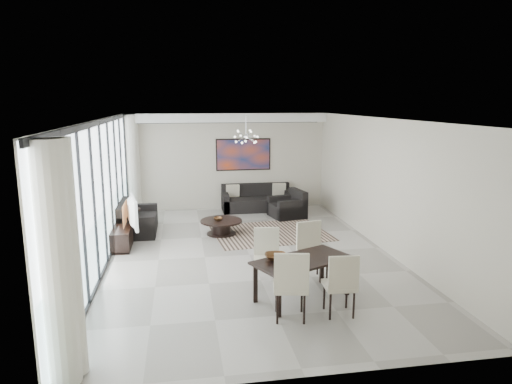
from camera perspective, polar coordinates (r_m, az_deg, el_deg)
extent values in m
cube|color=#A8A39B|center=(9.93, -0.84, -7.80)|extent=(6.00, 9.00, 0.02)
cube|color=white|center=(9.38, -0.90, 9.05)|extent=(6.00, 9.00, 0.02)
cube|color=beige|center=(13.95, -3.63, 3.84)|extent=(6.00, 0.02, 2.90)
cube|color=beige|center=(5.30, 6.48, -8.75)|extent=(6.00, 0.02, 2.90)
cube|color=beige|center=(10.42, 15.62, 0.88)|extent=(0.02, 9.00, 2.90)
cube|color=silver|center=(9.58, -18.78, -0.19)|extent=(0.01, 8.95, 2.85)
cube|color=black|center=(9.41, -19.08, 8.20)|extent=(0.04, 8.95, 0.10)
cube|color=black|center=(9.94, -18.03, -8.23)|extent=(0.04, 8.95, 0.06)
cube|color=black|center=(5.79, -24.64, -8.01)|extent=(0.04, 0.05, 2.88)
cube|color=black|center=(6.71, -22.46, -5.24)|extent=(0.04, 0.05, 2.88)
cube|color=black|center=(7.65, -20.83, -3.14)|extent=(0.04, 0.05, 2.88)
cube|color=black|center=(8.61, -19.56, -1.50)|extent=(0.04, 0.05, 2.88)
cube|color=black|center=(9.57, -18.54, -0.18)|extent=(0.04, 0.05, 2.88)
cube|color=black|center=(10.55, -17.72, 0.89)|extent=(0.04, 0.05, 2.88)
cube|color=black|center=(11.52, -17.03, 1.78)|extent=(0.04, 0.05, 2.88)
cube|color=black|center=(12.50, -16.45, 2.53)|extent=(0.04, 0.05, 2.88)
cube|color=black|center=(13.49, -15.95, 3.17)|extent=(0.04, 0.05, 2.88)
cylinder|color=white|center=(5.61, -23.64, -8.52)|extent=(0.36, 0.36, 2.85)
cylinder|color=white|center=(13.62, -15.30, 3.28)|extent=(0.36, 0.36, 2.85)
cube|color=white|center=(13.65, -3.62, 9.24)|extent=(5.98, 0.40, 0.26)
cube|color=#C0411A|center=(13.97, -1.58, 4.70)|extent=(1.68, 0.04, 0.98)
cylinder|color=silver|center=(11.91, -1.26, 8.26)|extent=(0.02, 0.02, 0.55)
sphere|color=silver|center=(11.93, -1.25, 6.94)|extent=(0.12, 0.12, 0.12)
cube|color=black|center=(11.51, 1.76, -5.12)|extent=(3.00, 2.43, 0.01)
cylinder|color=black|center=(11.34, -4.37, -3.62)|extent=(1.04, 1.04, 0.04)
cylinder|color=black|center=(11.39, -4.36, -4.51)|extent=(0.46, 0.46, 0.32)
cylinder|color=black|center=(11.43, -4.34, -5.21)|extent=(0.73, 0.73, 0.03)
imported|color=brown|center=(11.32, -4.75, -3.37)|extent=(0.26, 0.26, 0.07)
cube|color=black|center=(13.83, 0.16, -1.50)|extent=(2.11, 0.86, 0.38)
cube|color=black|center=(14.08, -0.08, 0.33)|extent=(2.11, 0.17, 0.38)
cube|color=black|center=(13.68, -3.85, -1.29)|extent=(0.17, 0.86, 0.56)
cube|color=black|center=(14.00, 4.07, -1.01)|extent=(0.17, 0.86, 0.56)
cube|color=black|center=(11.89, -14.48, -3.98)|extent=(0.89, 1.57, 0.39)
cube|color=black|center=(11.84, -16.28, -2.18)|extent=(0.18, 1.57, 0.39)
cube|color=black|center=(11.20, -14.80, -4.48)|extent=(0.89, 0.18, 0.57)
cube|color=black|center=(12.55, -14.23, -2.75)|extent=(0.89, 0.18, 0.57)
cube|color=black|center=(13.04, 3.89, -2.32)|extent=(1.04, 1.07, 0.39)
cube|color=black|center=(13.10, 5.29, -0.54)|extent=(0.36, 0.93, 0.39)
cube|color=black|center=(13.35, 3.22, -1.60)|extent=(0.88, 0.35, 0.56)
cube|color=black|center=(12.69, 4.60, -2.30)|extent=(0.88, 0.35, 0.56)
cylinder|color=black|center=(12.03, -15.19, -2.12)|extent=(0.41, 0.41, 0.04)
cylinder|color=black|center=(12.09, -15.12, -3.41)|extent=(0.06, 0.06, 0.52)
cylinder|color=black|center=(12.16, -15.06, -4.56)|extent=(0.29, 0.29, 0.03)
cube|color=black|center=(10.95, -16.28, -5.25)|extent=(0.41, 1.44, 0.45)
imported|color=gray|center=(10.72, -15.65, -2.43)|extent=(0.36, 1.20, 0.68)
cube|color=black|center=(7.68, 5.85, -8.50)|extent=(1.84, 1.44, 0.04)
cube|color=black|center=(7.15, 2.87, -12.96)|extent=(0.07, 0.07, 0.65)
cube|color=black|center=(7.63, -0.08, -11.34)|extent=(0.07, 0.07, 0.65)
cube|color=black|center=(8.05, 11.34, -10.32)|extent=(0.07, 0.07, 0.65)
cube|color=black|center=(8.48, 8.23, -9.08)|extent=(0.07, 0.07, 0.65)
cube|color=beige|center=(7.05, 4.29, -11.70)|extent=(0.59, 0.59, 0.07)
cube|color=beige|center=(6.74, 4.46, -10.18)|extent=(0.51, 0.14, 0.62)
cylinder|color=black|center=(7.33, 2.56, -13.06)|extent=(0.04, 0.04, 0.48)
cylinder|color=black|center=(7.00, 6.05, -14.36)|extent=(0.04, 0.04, 0.48)
cube|color=beige|center=(7.29, 10.36, -11.43)|extent=(0.49, 0.49, 0.06)
cube|color=beige|center=(7.01, 10.91, -10.07)|extent=(0.47, 0.08, 0.57)
cylinder|color=black|center=(7.50, 8.52, -12.76)|extent=(0.04, 0.04, 0.44)
cylinder|color=black|center=(7.28, 12.12, -13.66)|extent=(0.04, 0.04, 0.44)
cube|color=beige|center=(8.27, 1.34, -8.46)|extent=(0.53, 0.53, 0.06)
cube|color=beige|center=(8.38, 1.31, -6.31)|extent=(0.46, 0.13, 0.56)
cylinder|color=black|center=(8.20, 2.64, -10.50)|extent=(0.04, 0.04, 0.43)
cylinder|color=black|center=(8.53, 0.07, -9.61)|extent=(0.04, 0.04, 0.43)
cube|color=beige|center=(8.54, 7.17, -7.73)|extent=(0.56, 0.56, 0.06)
cube|color=beige|center=(8.63, 6.59, -5.57)|extent=(0.49, 0.13, 0.59)
cylinder|color=black|center=(8.55, 8.86, -9.61)|extent=(0.04, 0.04, 0.46)
cylinder|color=black|center=(8.71, 5.42, -9.12)|extent=(0.04, 0.04, 0.46)
imported|color=brown|center=(7.62, 2.49, -8.09)|extent=(0.41, 0.41, 0.09)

